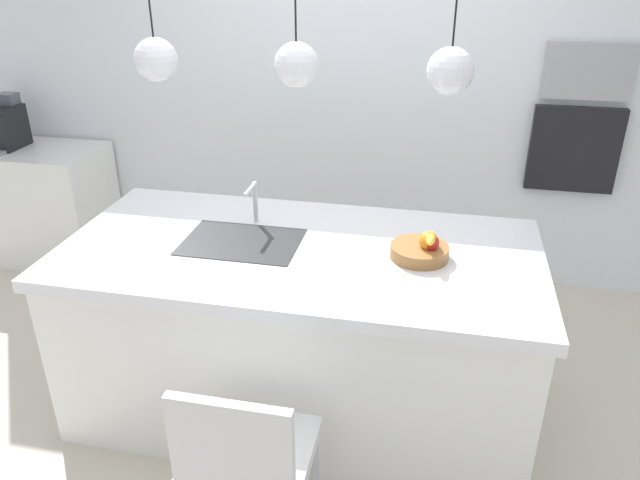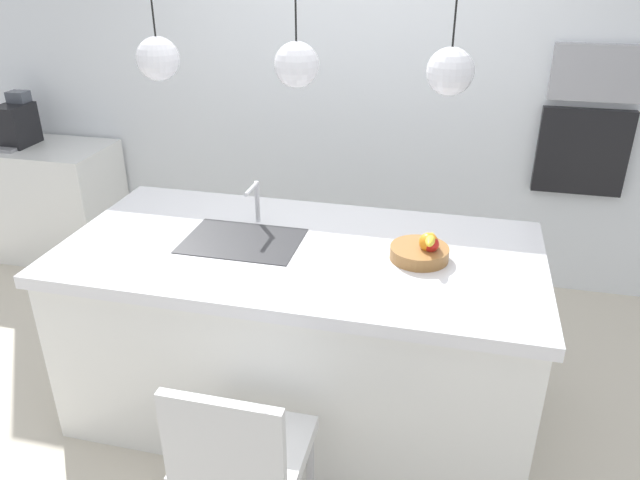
# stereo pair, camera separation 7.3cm
# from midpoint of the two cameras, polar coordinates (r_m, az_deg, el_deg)

# --- Properties ---
(floor) EXTENTS (6.60, 6.60, 0.00)m
(floor) POSITION_cam_midpoint_polar(r_m,az_deg,el_deg) (3.43, -2.32, -14.80)
(floor) COLOR beige
(floor) RESTS_ON ground
(back_wall) EXTENTS (6.00, 0.10, 2.60)m
(back_wall) POSITION_cam_midpoint_polar(r_m,az_deg,el_deg) (4.32, 2.76, 13.40)
(back_wall) COLOR white
(back_wall) RESTS_ON ground
(kitchen_island) EXTENTS (2.27, 1.12, 0.94)m
(kitchen_island) POSITION_cam_midpoint_polar(r_m,az_deg,el_deg) (3.15, -2.48, -8.30)
(kitchen_island) COLOR white
(kitchen_island) RESTS_ON ground
(sink_basin) EXTENTS (0.56, 0.40, 0.02)m
(sink_basin) POSITION_cam_midpoint_polar(r_m,az_deg,el_deg) (2.99, -8.00, -0.27)
(sink_basin) COLOR #2D2D30
(sink_basin) RESTS_ON kitchen_island
(faucet) EXTENTS (0.02, 0.17, 0.22)m
(faucet) POSITION_cam_midpoint_polar(r_m,az_deg,el_deg) (3.11, -6.89, 3.87)
(faucet) COLOR silver
(faucet) RESTS_ON kitchen_island
(fruit_bowl) EXTENTS (0.27, 0.27, 0.15)m
(fruit_bowl) POSITION_cam_midpoint_polar(r_m,az_deg,el_deg) (2.82, 8.74, -0.83)
(fruit_bowl) COLOR #9E6B38
(fruit_bowl) RESTS_ON kitchen_island
(side_counter) EXTENTS (1.10, 0.60, 0.88)m
(side_counter) POSITION_cam_midpoint_polar(r_m,az_deg,el_deg) (5.20, -25.35, 3.11)
(side_counter) COLOR white
(side_counter) RESTS_ON ground
(coffee_machine) EXTENTS (0.20, 0.35, 0.38)m
(coffee_machine) POSITION_cam_midpoint_polar(r_m,az_deg,el_deg) (5.09, -27.62, 9.40)
(coffee_machine) COLOR black
(coffee_machine) RESTS_ON side_counter
(microwave) EXTENTS (0.54, 0.08, 0.34)m
(microwave) POSITION_cam_midpoint_polar(r_m,az_deg,el_deg) (4.23, 23.24, 14.25)
(microwave) COLOR #9E9EA3
(microwave) RESTS_ON back_wall
(oven) EXTENTS (0.56, 0.08, 0.56)m
(oven) POSITION_cam_midpoint_polar(r_m,az_deg,el_deg) (4.34, 22.09, 7.83)
(oven) COLOR black
(oven) RESTS_ON back_wall
(chair_near) EXTENTS (0.47, 0.44, 0.89)m
(chair_near) POSITION_cam_midpoint_polar(r_m,az_deg,el_deg) (2.44, -7.79, -19.37)
(chair_near) COLOR silver
(chair_near) RESTS_ON ground
(pendant_light_left) EXTENTS (0.19, 0.19, 0.79)m
(pendant_light_left) POSITION_cam_midpoint_polar(r_m,az_deg,el_deg) (2.86, -15.78, 15.90)
(pendant_light_left) COLOR silver
(pendant_light_center) EXTENTS (0.19, 0.19, 0.79)m
(pendant_light_center) POSITION_cam_midpoint_polar(r_m,az_deg,el_deg) (2.64, -3.04, 16.00)
(pendant_light_center) COLOR silver
(pendant_light_right) EXTENTS (0.19, 0.19, 0.79)m
(pendant_light_right) POSITION_cam_midpoint_polar(r_m,az_deg,el_deg) (2.55, 11.21, 15.23)
(pendant_light_right) COLOR silver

